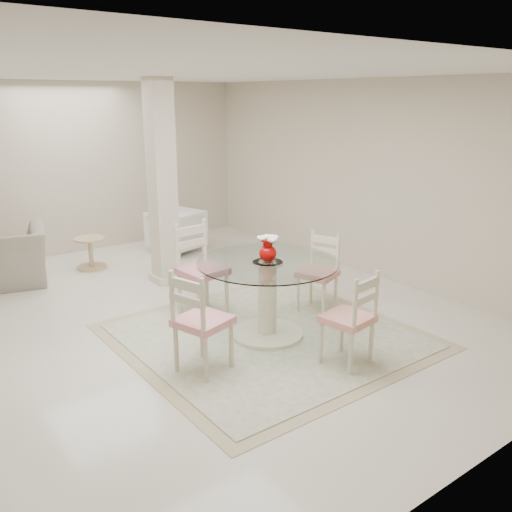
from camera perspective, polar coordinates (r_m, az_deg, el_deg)
ground at (r=6.34m, az=-7.86°, el=-6.56°), size 7.00×7.00×0.00m
room_shell at (r=5.87m, az=-8.57°, el=10.35°), size 6.02×7.02×2.71m
column at (r=7.31m, az=-9.85°, el=7.48°), size 0.30×0.30×2.70m
area_rug at (r=5.84m, az=1.19°, el=-8.40°), size 2.90×2.90×0.02m
dining_table at (r=5.67m, az=1.21°, el=-4.56°), size 1.45×1.45×0.84m
red_vase at (r=5.50m, az=1.29°, el=0.86°), size 0.21×0.20×0.28m
dining_chair_east at (r=6.43m, az=6.77°, el=-1.08°), size 0.53×0.53×1.02m
dining_chair_north at (r=6.27m, az=-6.10°, el=-0.65°), size 0.51×0.51×1.19m
dining_chair_west at (r=4.91m, az=-6.17°, el=-6.20°), size 0.55×0.55×1.10m
dining_chair_south at (r=5.11m, az=10.24°, el=-5.88°), size 0.47×0.47×1.03m
armchair_white at (r=8.98m, az=-8.43°, el=2.65°), size 0.91×0.92×0.69m
side_table at (r=8.38m, az=-17.00°, el=0.18°), size 0.45×0.45×0.47m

